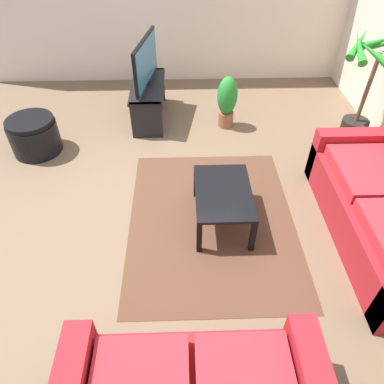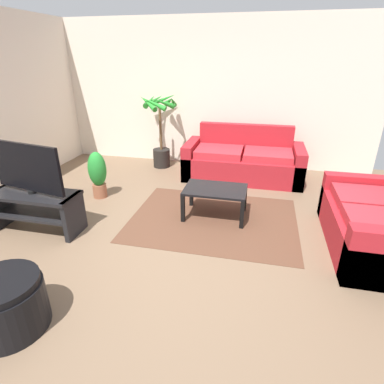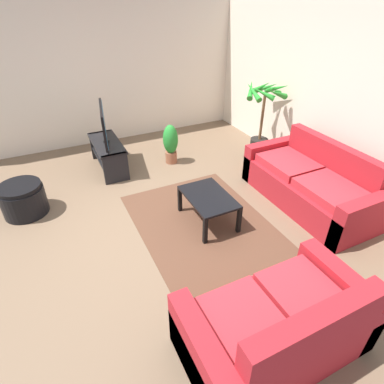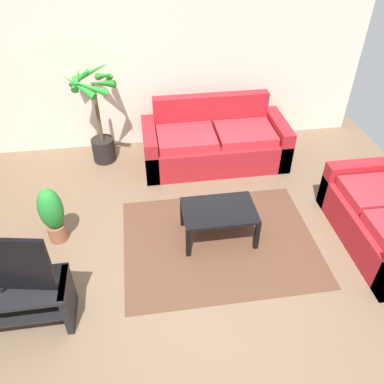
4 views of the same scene
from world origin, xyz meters
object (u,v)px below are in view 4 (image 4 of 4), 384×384
object	(u,v)px
couch_main	(214,143)
potted_palm	(98,118)
tv_stand	(7,301)
coffee_table	(219,213)
potted_plant_small	(52,214)

from	to	relation	value
couch_main	potted_palm	bearing A→B (deg)	170.63
tv_stand	potted_palm	size ratio (longest dim) A/B	0.79
couch_main	coffee_table	world-z (taller)	couch_main
coffee_table	potted_plant_small	bearing A→B (deg)	172.99
tv_stand	potted_palm	bearing A→B (deg)	74.31
potted_palm	potted_plant_small	distance (m)	1.70
tv_stand	coffee_table	distance (m)	2.28
coffee_table	potted_plant_small	world-z (taller)	potted_plant_small
potted_plant_small	potted_palm	bearing A→B (deg)	72.99
couch_main	potted_palm	distance (m)	1.68
potted_palm	coffee_table	bearing A→B (deg)	-53.47
couch_main	potted_palm	size ratio (longest dim) A/B	1.46
potted_palm	potted_plant_small	xyz separation A→B (m)	(-0.49, -1.60, -0.31)
coffee_table	potted_palm	size ratio (longest dim) A/B	0.59
tv_stand	potted_plant_small	xyz separation A→B (m)	(0.26, 1.08, 0.06)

